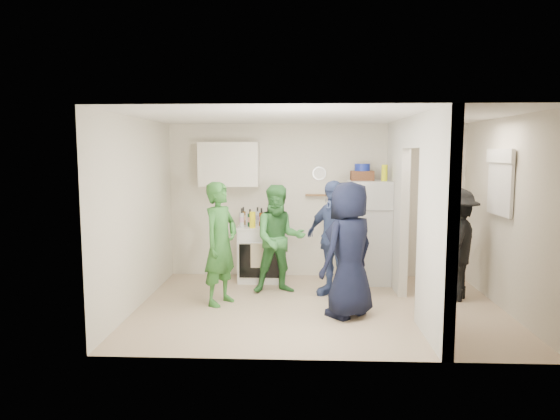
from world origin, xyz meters
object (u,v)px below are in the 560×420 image
Objects in this scene: wicker_basket at (362,176)px; stove at (262,253)px; person_green_center at (279,239)px; person_denim at (333,238)px; fridge at (368,232)px; blue_bowl at (362,167)px; person_green_left at (221,244)px; yellow_cup_stack_top at (384,173)px; person_nook at (456,244)px; person_navy at (349,250)px.

stove is at bearing -179.27° from wicker_basket.
person_green_center is 0.78m from person_denim.
stove is 1.72m from fridge.
wicker_basket is at bearing 0.00° from blue_bowl.
yellow_cup_stack_top is at bearing -37.12° from person_green_left.
stove is 0.53× the size of person_denim.
person_green_left is (-0.45, -1.26, 0.39)m from stove.
yellow_cup_stack_top is 0.16× the size of person_green_center.
person_denim is at bearing -120.95° from wicker_basket.
fridge is at bearing -98.23° from person_nook.
stove is at bearing 178.98° from fridge.
fridge reaches higher than person_nook.
fridge is at bearing -149.88° from person_navy.
person_denim is 1.06× the size of person_nook.
person_green_center reaches higher than stove.
person_navy reaches higher than person_green_center.
blue_bowl is at bearing 153.43° from fridge.
person_green_center is (-1.36, -0.65, -0.01)m from fridge.
blue_bowl is at bearing 154.89° from yellow_cup_stack_top.
blue_bowl is at bearing 104.63° from person_denim.
person_green_left is at bearing -154.26° from yellow_cup_stack_top.
wicker_basket is 0.23× the size of person_nook.
person_denim is (-0.59, -0.78, 0.03)m from fridge.
yellow_cup_stack_top reaches higher than stove.
wicker_basket is 2.55m from person_green_left.
blue_bowl is 0.15× the size of person_green_center.
blue_bowl is at bearing -146.32° from person_navy.
blue_bowl reaches higher than fridge.
fridge is 1.74m from person_navy.
person_denim is at bearing -19.33° from person_green_center.
yellow_cup_stack_top is 2.76m from person_green_left.
fridge is at bearing -26.57° from blue_bowl.
fridge is 0.97× the size of person_green_left.
stove is 3.67× the size of blue_bowl.
blue_bowl is 0.36m from yellow_cup_stack_top.
person_navy is (1.67, -0.45, 0.02)m from person_green_left.
wicker_basket is 0.21× the size of person_navy.
stove is 0.53× the size of person_green_left.
stove is 2.01m from wicker_basket.
person_navy is (-0.35, -1.73, -0.83)m from wicker_basket.
person_nook is (1.20, -0.95, -1.03)m from blue_bowl.
yellow_cup_stack_top is 0.15× the size of person_denim.
fridge is at bearing 155.56° from yellow_cup_stack_top.
fridge is at bearing -1.02° from stove.
stove is 2.09m from blue_bowl.
person_green_left is 1.00× the size of person_denim.
stove is 0.52× the size of person_navy.
person_green_center is 2.48m from person_nook.
blue_bowl is 2.01m from person_navy.
yellow_cup_stack_top reaches higher than fridge.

